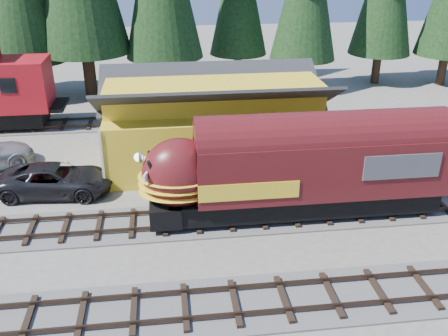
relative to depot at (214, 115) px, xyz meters
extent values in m
plane|color=#6B665B|center=(0.00, -10.50, -2.96)|extent=(120.00, 120.00, 0.00)
cube|color=#4C4947|center=(10.00, -6.50, -2.92)|extent=(68.00, 3.20, 0.08)
cube|color=#38281E|center=(10.00, -7.22, -2.71)|extent=(68.00, 0.08, 0.16)
cube|color=#38281E|center=(10.00, -5.78, -2.71)|extent=(68.00, 0.08, 0.16)
cube|color=#4C4947|center=(-10.00, 7.50, -2.92)|extent=(32.00, 3.20, 0.08)
cube|color=#38281E|center=(-10.00, 6.78, -2.71)|extent=(32.00, 0.08, 0.16)
cube|color=#38281E|center=(-10.00, 8.22, -2.71)|extent=(32.00, 0.08, 0.16)
cube|color=gold|center=(0.00, 0.00, -1.26)|extent=(12.00, 6.00, 3.40)
cube|color=yellow|center=(0.00, 0.00, 1.16)|extent=(11.88, 3.30, 1.44)
cube|color=white|center=(-6.04, -1.00, -0.76)|extent=(0.06, 2.40, 0.60)
cube|color=black|center=(3.50, -6.50, -2.15)|extent=(12.57, 2.25, 0.97)
cube|color=#531315|center=(4.21, -6.50, -0.34)|extent=(11.47, 2.65, 2.65)
ellipsoid|color=#531315|center=(-2.23, -6.50, -0.43)|extent=(3.35, 2.59, 3.26)
cube|color=#38383A|center=(7.47, -6.50, -0.03)|extent=(3.53, 2.71, 1.15)
sphere|color=white|center=(-3.98, -6.50, 0.45)|extent=(0.39, 0.39, 0.39)
imported|color=black|center=(-8.45, -2.81, -2.17)|extent=(5.91, 3.11, 1.58)
camera|label=1|loc=(-2.75, -26.52, 9.15)|focal=40.00mm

